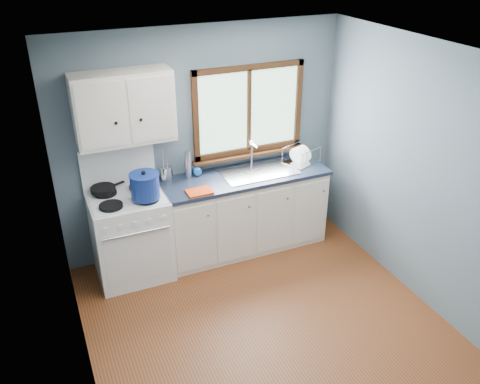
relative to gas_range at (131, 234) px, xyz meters
name	(u,v)px	position (x,y,z in m)	size (l,w,h in m)	color
floor	(274,336)	(0.95, -1.47, -0.50)	(3.20, 3.60, 0.02)	brown
ceiling	(285,61)	(0.95, -1.47, 2.02)	(3.20, 3.60, 0.02)	white
wall_back	(203,142)	(0.95, 0.34, 0.76)	(3.20, 0.02, 2.50)	slate
wall_front	(440,381)	(0.95, -3.28, 0.76)	(3.20, 0.02, 2.50)	slate
wall_left	(73,265)	(-0.66, -1.47, 0.76)	(0.02, 3.60, 2.50)	slate
wall_right	(435,183)	(2.56, -1.47, 0.76)	(0.02, 3.60, 2.50)	slate
gas_range	(131,234)	(0.00, 0.00, 0.00)	(0.76, 0.69, 1.36)	white
base_cabinets	(244,215)	(1.31, 0.02, -0.08)	(1.85, 0.60, 0.88)	silver
countertop	(244,176)	(1.31, 0.02, 0.41)	(1.89, 0.64, 0.04)	black
sink	(259,177)	(1.49, 0.02, 0.37)	(0.84, 0.46, 0.44)	silver
window	(249,117)	(1.48, 0.30, 0.98)	(1.36, 0.10, 1.03)	#9EC6A8
upper_cabinets	(124,108)	(0.10, 0.15, 1.31)	(0.95, 0.35, 0.70)	silver
skillet	(103,189)	(-0.19, 0.15, 0.49)	(0.40, 0.32, 0.05)	black
stockpot	(145,186)	(0.17, -0.15, 0.60)	(0.33, 0.33, 0.29)	navy
utensil_crock	(167,173)	(0.49, 0.22, 0.51)	(0.16, 0.16, 0.39)	silver
thermos	(188,165)	(0.72, 0.19, 0.58)	(0.07, 0.07, 0.31)	silver
soap_bottle	(198,167)	(0.83, 0.17, 0.54)	(0.09, 0.09, 0.23)	blue
dish_towel	(199,192)	(0.71, -0.19, 0.44)	(0.26, 0.19, 0.02)	red
dish_rack	(301,158)	(2.04, 0.06, 0.48)	(0.46, 0.41, 0.20)	silver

